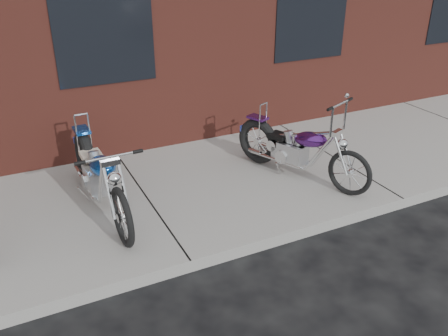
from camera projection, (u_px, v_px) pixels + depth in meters
ground at (191, 272)px, 5.05m from camera, size 120.00×120.00×0.00m
sidewalk at (147, 203)px, 6.23m from camera, size 22.00×3.00×0.15m
chopper_purple at (297, 151)px, 6.60m from camera, size 0.93×2.04×1.21m
chopper_blue at (100, 177)px, 5.79m from camera, size 0.58×2.37×1.03m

